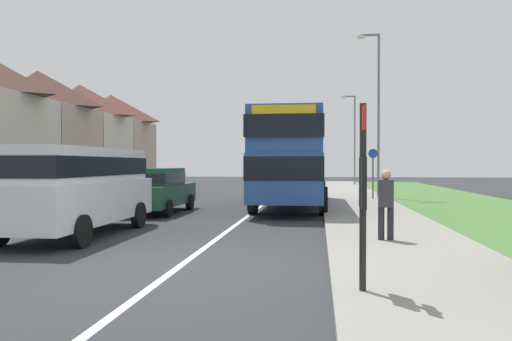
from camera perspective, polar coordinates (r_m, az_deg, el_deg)
ground_plane at (r=8.81m, az=-9.00°, el=-11.03°), size 120.00×120.00×0.00m
lane_marking_centre at (r=16.56m, az=-1.20°, el=-5.46°), size 0.14×60.00×0.01m
pavement_near_side at (r=14.50m, az=14.33°, el=-6.15°), size 3.20×68.00×0.12m
double_decker_bus at (r=20.21m, az=4.17°, el=1.73°), size 2.80×9.78×3.70m
parked_van_white at (r=13.09m, az=-19.97°, el=-1.44°), size 2.11×5.47×2.19m
parked_car_dark_green at (r=18.36m, az=-11.48°, el=-2.04°), size 1.93×4.58×1.64m
pedestrian_at_stop at (r=11.26m, az=14.78°, el=-3.46°), size 0.34×0.34×1.67m
bus_stop_sign at (r=6.68m, az=12.25°, el=-1.48°), size 0.09×0.52×2.60m
cycle_route_sign at (r=24.26m, az=13.36°, el=-0.13°), size 0.44×0.08×2.52m
street_lamp_mid at (r=25.98m, az=13.78°, el=7.29°), size 1.14×0.20×8.40m
street_lamp_far at (r=41.14m, az=11.19°, el=4.14°), size 1.14×0.20×7.37m
house_terrace_far_side at (r=37.04m, az=-21.66°, el=3.95°), size 6.30×22.30×7.78m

